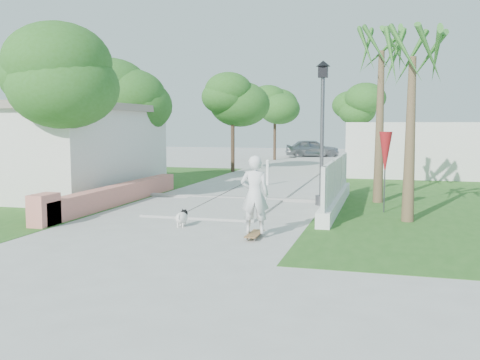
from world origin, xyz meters
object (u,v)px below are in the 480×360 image
(street_lamp, at_px, (322,127))
(skateboarder, at_px, (222,198))
(parked_car, at_px, (312,148))
(bollard, at_px, (268,172))
(patio_umbrella, at_px, (385,154))
(dog, at_px, (182,217))

(street_lamp, bearing_deg, skateboarder, -109.60)
(street_lamp, height_order, parked_car, street_lamp)
(skateboarder, bearing_deg, bollard, -91.97)
(parked_car, bearing_deg, street_lamp, 172.68)
(patio_umbrella, bearing_deg, street_lamp, 152.24)
(street_lamp, relative_size, patio_umbrella, 1.93)
(bollard, height_order, dog, bollard)
(patio_umbrella, distance_m, dog, 6.08)
(bollard, distance_m, patio_umbrella, 7.25)
(patio_umbrella, bearing_deg, skateboarder, -133.19)
(dog, bearing_deg, street_lamp, 53.41)
(street_lamp, distance_m, patio_umbrella, 2.27)
(parked_car, bearing_deg, skateboarder, 167.91)
(bollard, height_order, skateboarder, skateboarder)
(dog, height_order, parked_car, parked_car)
(bollard, bearing_deg, street_lamp, -59.04)
(dog, bearing_deg, patio_umbrella, 32.16)
(patio_umbrella, bearing_deg, dog, -144.28)
(patio_umbrella, relative_size, dog, 3.75)
(skateboarder, height_order, dog, skateboarder)
(bollard, bearing_deg, skateboarder, -84.11)
(street_lamp, height_order, bollard, street_lamp)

